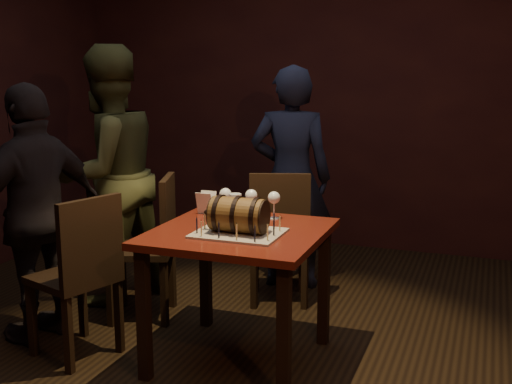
# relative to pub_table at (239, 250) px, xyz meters

# --- Properties ---
(room_shell) EXTENTS (5.04, 5.04, 2.80)m
(room_shell) POSITION_rel_pub_table_xyz_m (-0.02, 0.02, 0.76)
(room_shell) COLOR black
(room_shell) RESTS_ON ground
(pub_table) EXTENTS (0.90, 0.90, 0.75)m
(pub_table) POSITION_rel_pub_table_xyz_m (0.00, 0.00, 0.00)
(pub_table) COLOR #4B130C
(pub_table) RESTS_ON ground
(cake_board) EXTENTS (0.45, 0.35, 0.01)m
(cake_board) POSITION_rel_pub_table_xyz_m (0.03, -0.09, 0.12)
(cake_board) COLOR gray
(cake_board) RESTS_ON pub_table
(barrel_cake) EXTENTS (0.34, 0.20, 0.20)m
(barrel_cake) POSITION_rel_pub_table_xyz_m (0.03, -0.09, 0.21)
(barrel_cake) COLOR brown
(barrel_cake) RESTS_ON cake_board
(birthday_candles) EXTENTS (0.40, 0.30, 0.09)m
(birthday_candles) POSITION_rel_pub_table_xyz_m (0.03, -0.09, 0.16)
(birthday_candles) COLOR #F6DE93
(birthday_candles) RESTS_ON cake_board
(wine_glass_left) EXTENTS (0.07, 0.07, 0.16)m
(wine_glass_left) POSITION_rel_pub_table_xyz_m (-0.21, 0.30, 0.23)
(wine_glass_left) COLOR silver
(wine_glass_left) RESTS_ON pub_table
(wine_glass_mid) EXTENTS (0.07, 0.07, 0.16)m
(wine_glass_mid) POSITION_rel_pub_table_xyz_m (-0.05, 0.32, 0.23)
(wine_glass_mid) COLOR silver
(wine_glass_mid) RESTS_ON pub_table
(wine_glass_right) EXTENTS (0.07, 0.07, 0.16)m
(wine_glass_right) POSITION_rel_pub_table_xyz_m (0.09, 0.31, 0.23)
(wine_glass_right) COLOR silver
(wine_glass_right) RESTS_ON pub_table
(pint_of_ale) EXTENTS (0.07, 0.07, 0.15)m
(pint_of_ale) POSITION_rel_pub_table_xyz_m (-0.11, 0.22, 0.18)
(pint_of_ale) COLOR silver
(pint_of_ale) RESTS_ON pub_table
(menu_card) EXTENTS (0.10, 0.05, 0.13)m
(menu_card) POSITION_rel_pub_table_xyz_m (-0.33, 0.29, 0.17)
(menu_card) COLOR white
(menu_card) RESTS_ON pub_table
(chair_back) EXTENTS (0.51, 0.51, 0.93)m
(chair_back) POSITION_rel_pub_table_xyz_m (-0.06, 0.89, -0.12)
(chair_back) COLOR black
(chair_back) RESTS_ON ground
(chair_left_rear) EXTENTS (0.51, 0.51, 0.93)m
(chair_left_rear) POSITION_rel_pub_table_xyz_m (-0.76, 0.40, -0.12)
(chair_left_rear) COLOR black
(chair_left_rear) RESTS_ON ground
(chair_left_front) EXTENTS (0.51, 0.51, 0.93)m
(chair_left_front) POSITION_rel_pub_table_xyz_m (-0.82, -0.28, -0.12)
(chair_left_front) COLOR black
(chair_left_front) RESTS_ON ground
(person_back) EXTENTS (0.66, 0.50, 1.63)m
(person_back) POSITION_rel_pub_table_xyz_m (-0.12, 1.32, 0.17)
(person_back) COLOR #191E33
(person_back) RESTS_ON ground
(person_left_rear) EXTENTS (0.94, 1.05, 1.76)m
(person_left_rear) POSITION_rel_pub_table_xyz_m (-1.21, 0.59, 0.24)
(person_left_rear) COLOR #414321
(person_left_rear) RESTS_ON ground
(person_left_front) EXTENTS (0.58, 0.96, 1.53)m
(person_left_front) POSITION_rel_pub_table_xyz_m (-1.23, -0.12, 0.12)
(person_left_front) COLOR black
(person_left_front) RESTS_ON ground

